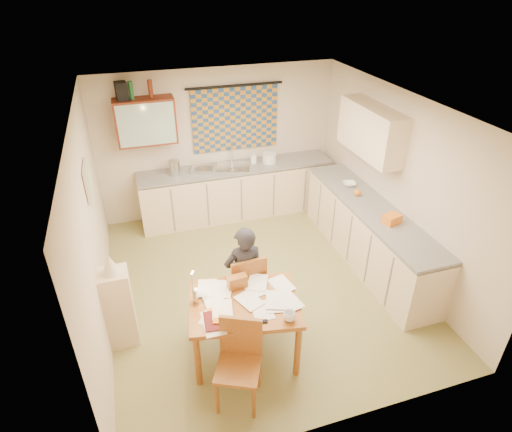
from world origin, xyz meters
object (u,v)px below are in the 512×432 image
object	(u,v)px
dining_table	(245,327)
shelf_stand	(119,307)
counter_right	(368,234)
counter_back	(237,191)
person	(244,275)
chair_far	(244,296)
stove	(407,274)

from	to	relation	value
dining_table	shelf_stand	distance (m)	1.45
dining_table	counter_right	bearing A→B (deg)	38.21
shelf_stand	counter_back	bearing A→B (deg)	50.10
counter_right	person	xyz separation A→B (m)	(-2.07, -0.63, 0.21)
chair_far	person	world-z (taller)	person
counter_right	shelf_stand	world-z (taller)	shelf_stand
counter_right	chair_far	bearing A→B (deg)	-164.27
person	shelf_stand	xyz separation A→B (m)	(-1.47, 0.06, -0.16)
stove	dining_table	bearing A→B (deg)	-174.75
counter_back	person	size ratio (longest dim) A/B	2.48
counter_back	dining_table	bearing A→B (deg)	-103.80
person	dining_table	bearing A→B (deg)	72.29
counter_back	shelf_stand	xyz separation A→B (m)	(-2.06, -2.47, 0.05)
stove	counter_back	bearing A→B (deg)	117.26
counter_back	counter_right	size ratio (longest dim) A/B	1.12
counter_right	person	distance (m)	2.18
counter_back	shelf_stand	size ratio (longest dim) A/B	3.28
stove	shelf_stand	bearing A→B (deg)	173.61
counter_right	chair_far	world-z (taller)	chair_far
stove	person	xyz separation A→B (m)	(-2.07, 0.33, 0.22)
person	shelf_stand	size ratio (longest dim) A/B	1.33
chair_far	counter_right	bearing A→B (deg)	-168.37
shelf_stand	counter_right	bearing A→B (deg)	9.09
chair_far	counter_back	bearing A→B (deg)	-107.36
person	counter_right	bearing A→B (deg)	-164.53
stove	shelf_stand	distance (m)	3.56
counter_right	dining_table	size ratio (longest dim) A/B	2.25
stove	person	world-z (taller)	person
dining_table	person	size ratio (longest dim) A/B	0.99
dining_table	person	world-z (taller)	person
dining_table	person	distance (m)	0.63
chair_far	shelf_stand	bearing A→B (deg)	-4.65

